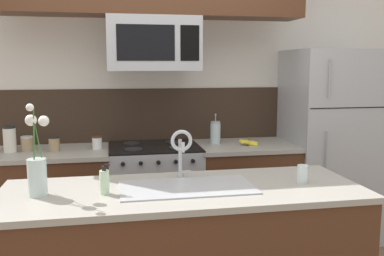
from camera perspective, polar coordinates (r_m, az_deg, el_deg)
The scene contains 18 objects.
rear_partition at distance 4.01m, azimuth -1.41°, elevation 4.09°, with size 5.20×0.10×2.60m, color silver.
splash_band at distance 3.93m, azimuth -5.59°, elevation 1.77°, with size 3.35×0.01×0.48m, color #332319.
back_counter_left at distance 3.77m, azimuth -17.61°, elevation -9.69°, with size 0.90×0.65×0.91m.
back_counter_right at distance 3.91m, azimuth 6.94°, elevation -8.66°, with size 0.88×0.65×0.91m.
stove_range at distance 3.75m, azimuth -4.98°, elevation -9.29°, with size 0.76×0.64×0.93m.
microwave at distance 3.56m, azimuth -5.22°, elevation 11.09°, with size 0.74×0.40×0.43m.
refrigerator at distance 4.16m, azimuth 18.07°, elevation -2.16°, with size 0.84×0.74×1.73m.
storage_jar_tall at distance 3.71m, azimuth -23.15°, elevation -1.35°, with size 0.10×0.10×0.21m.
storage_jar_medium at distance 3.71m, azimuth -21.13°, elevation -1.96°, with size 0.10×0.10×0.12m.
storage_jar_short at distance 3.62m, azimuth -17.89°, elevation -2.05°, with size 0.09×0.09×0.12m.
storage_jar_squat at distance 3.63m, azimuth -12.54°, elevation -1.93°, with size 0.08×0.08×0.11m.
banana_bunch at distance 3.75m, azimuth 7.65°, elevation -1.94°, with size 0.19×0.13×0.08m.
french_press at distance 3.78m, azimuth 3.14°, elevation -0.62°, with size 0.09×0.09×0.27m.
kitchen_sink at distance 2.47m, azimuth -0.68°, elevation -9.52°, with size 0.76×0.40×0.16m.
sink_faucet at distance 2.59m, azimuth -1.44°, elevation -2.57°, with size 0.14×0.14×0.31m.
dish_soap_bottle at distance 2.36m, azimuth -11.60°, elevation -7.02°, with size 0.06×0.05×0.16m.
spare_glass at distance 2.62m, azimuth 14.52°, elevation -5.94°, with size 0.06×0.06×0.11m.
flower_vase at distance 2.42m, azimuth -19.94°, elevation -5.32°, with size 0.12×0.13×0.50m.
Camera 1 is at (-0.35, -2.66, 1.60)m, focal length 40.00 mm.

